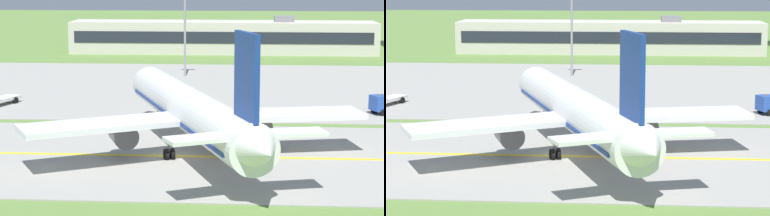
{
  "view_description": "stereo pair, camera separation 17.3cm",
  "coord_description": "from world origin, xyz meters",
  "views": [
    {
      "loc": [
        6.64,
        -66.97,
        17.19
      ],
      "look_at": [
        1.6,
        3.61,
        4.0
      ],
      "focal_mm": 69.67,
      "sensor_mm": 36.0,
      "label": 1
    },
    {
      "loc": [
        6.81,
        -66.96,
        17.19
      ],
      "look_at": [
        1.6,
        3.61,
        4.0
      ],
      "focal_mm": 69.67,
      "sensor_mm": 36.0,
      "label": 2
    }
  ],
  "objects": [
    {
      "name": "taxiway_centreline",
      "position": [
        0.0,
        0.0,
        0.11
      ],
      "size": [
        220.0,
        0.6,
        0.01
      ],
      "primitive_type": "cube",
      "color": "yellow",
      "rests_on": "taxiway_strip"
    },
    {
      "name": "apron_light_mast",
      "position": [
        -3.06,
        52.94,
        9.33
      ],
      "size": [
        2.4,
        0.5,
        14.7
      ],
      "color": "gray",
      "rests_on": "ground"
    },
    {
      "name": "airplane_lead",
      "position": [
        1.77,
        1.16,
        4.13
      ],
      "size": [
        31.53,
        38.31,
        12.7
      ],
      "color": "white",
      "rests_on": "ground"
    },
    {
      "name": "apron_pad",
      "position": [
        10.0,
        42.0,
        0.05
      ],
      "size": [
        140.0,
        52.0,
        0.1
      ],
      "primitive_type": "cube",
      "color": "#9E9B93",
      "rests_on": "ground"
    },
    {
      "name": "terminal_building",
      "position": [
        2.06,
        88.48,
        3.3
      ],
      "size": [
        63.21,
        9.98,
        7.77
      ],
      "color": "beige",
      "rests_on": "ground"
    },
    {
      "name": "ground_plane",
      "position": [
        0.0,
        0.0,
        0.0
      ],
      "size": [
        500.0,
        500.0,
        0.0
      ],
      "primitive_type": "plane",
      "color": "olive"
    },
    {
      "name": "taxiway_strip",
      "position": [
        0.0,
        0.0,
        0.05
      ],
      "size": [
        240.0,
        28.0,
        0.1
      ],
      "primitive_type": "cube",
      "color": "#9E9B93",
      "rests_on": "ground"
    }
  ]
}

